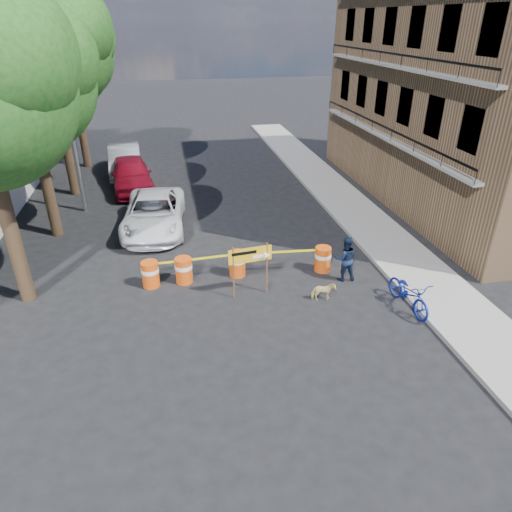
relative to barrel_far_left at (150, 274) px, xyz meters
name	(u,v)px	position (x,y,z in m)	size (l,w,h in m)	color
ground	(249,310)	(2.96, -2.04, -0.47)	(120.00, 120.00, 0.00)	black
sidewalk_east	(361,218)	(9.16, 3.96, -0.40)	(2.40, 40.00, 0.15)	gray
apartment_building	(480,68)	(14.96, 5.96, 5.53)	(8.00, 16.00, 12.00)	#976F4D
tree_mid_a	(26,81)	(-3.78, 4.96, 5.53)	(5.25, 5.00, 8.68)	#332316
tree_mid_b	(50,50)	(-3.78, 9.96, 6.24)	(5.67, 5.40, 9.62)	#332316
tree_far	(70,54)	(-3.78, 14.96, 5.74)	(5.04, 4.80, 8.84)	#332316
streetlamp	(69,114)	(-2.98, 7.46, 3.90)	(1.25, 0.18, 8.00)	gray
barrel_far_left	(150,274)	(0.00, 0.00, 0.00)	(0.58, 0.58, 0.90)	#E7450D
barrel_mid_left	(184,270)	(1.10, 0.05, 0.00)	(0.58, 0.58, 0.90)	#E7450D
barrel_mid_right	(237,263)	(2.94, 0.16, 0.00)	(0.58, 0.58, 0.90)	#E7450D
barrel_far_right	(323,259)	(5.95, -0.10, 0.00)	(0.58, 0.58, 0.90)	#E7450D
detour_sign	(256,258)	(3.33, -1.17, 0.85)	(1.40, 0.28, 1.80)	#592D19
pedestrian	(345,259)	(6.46, -0.84, 0.33)	(0.78, 0.61, 1.60)	#111B33
bicycle	(411,280)	(7.76, -2.88, 0.54)	(0.71, 1.07, 2.03)	#122498
dog	(323,292)	(5.35, -1.96, -0.16)	(0.33, 0.73, 0.62)	#DCC97E
suv_white	(154,213)	(0.16, 4.72, 0.26)	(2.42, 5.25, 1.46)	white
sedan_red	(131,174)	(-1.00, 10.09, 0.36)	(1.97, 4.89, 1.67)	maroon
sedan_silver	(125,160)	(-1.46, 12.91, 0.34)	(1.71, 4.90, 1.62)	#AEB1B5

